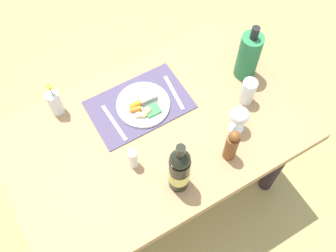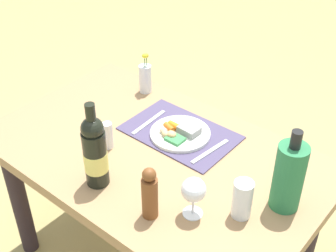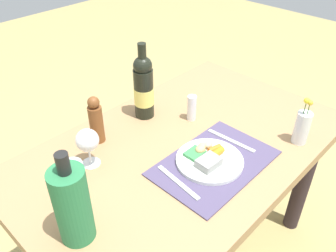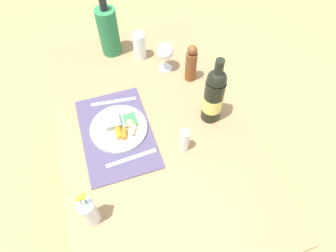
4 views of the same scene
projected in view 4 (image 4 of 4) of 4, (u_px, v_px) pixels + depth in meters
name	position (u px, v px, depth m)	size (l,w,h in m)	color
ground_plane	(157.00, 189.00, 1.85)	(8.00, 8.00, 0.00)	tan
dining_table	(153.00, 138.00, 1.36)	(1.33, 0.81, 0.71)	#A17B51
placemat	(117.00, 133.00, 1.24)	(0.45, 0.29, 0.01)	#4C4262
dinner_plate	(120.00, 127.00, 1.24)	(0.25, 0.25, 0.04)	white
fork	(114.00, 102.00, 1.34)	(0.02, 0.20, 0.01)	silver
knife	(132.00, 158.00, 1.17)	(0.02, 0.21, 0.01)	silver
wine_glass	(165.00, 52.00, 1.39)	(0.08, 0.08, 0.15)	white
water_tumbler	(140.00, 47.00, 1.47)	(0.07, 0.07, 0.14)	silver
wine_bottle	(214.00, 96.00, 1.19)	(0.08, 0.08, 0.33)	black
cooler_bottle	(108.00, 31.00, 1.44)	(0.10, 0.10, 0.31)	#2A7745
pepper_mill	(191.00, 64.00, 1.36)	(0.05, 0.05, 0.20)	brown
flower_vase	(89.00, 211.00, 0.98)	(0.06, 0.06, 0.20)	silver
salt_shaker	(184.00, 140.00, 1.16)	(0.04, 0.04, 0.11)	white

